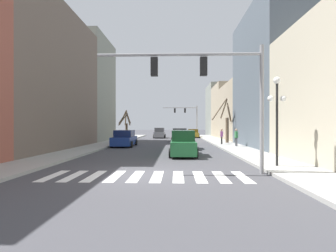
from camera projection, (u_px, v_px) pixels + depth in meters
ground_plane at (148, 175)px, 11.56m from camera, size 240.00×240.00×0.00m
sidewalk_right at (303, 174)px, 11.34m from camera, size 2.76×90.00×0.15m
building_row_left at (43, 82)px, 24.28m from camera, size 6.00×34.52×13.98m
building_row_right at (252, 102)px, 34.26m from camera, size 6.00×57.15×13.43m
crosswalk_stripes at (147, 176)px, 11.16m from camera, size 8.55×2.60×0.01m
traffic_signal_near at (211, 79)px, 11.85m from camera, size 7.56×0.28×5.80m
traffic_signal_far at (187, 114)px, 49.76m from camera, size 6.55×0.28×5.98m
street_lamp_right_corner at (277, 103)px, 13.14m from camera, size 0.95×0.36×4.47m
car_parked_left_mid at (160, 133)px, 45.60m from camera, size 1.99×4.25×1.78m
car_parked_left_near at (125, 139)px, 27.23m from camera, size 2.18×4.87×1.69m
car_driving_toward_lane at (180, 136)px, 34.41m from camera, size 2.16×4.55×1.82m
car_at_intersection at (183, 144)px, 18.90m from camera, size 1.96×4.80×1.82m
car_parked_right_mid at (183, 141)px, 24.58m from camera, size 2.15×4.45×1.62m
car_parked_right_far at (193, 134)px, 47.08m from camera, size 2.10×4.25×1.54m
pedestrian_waiting_at_curb at (236, 136)px, 25.75m from camera, size 0.27×0.74×1.71m
pedestrian_near_right_corner at (222, 135)px, 28.49m from camera, size 0.34×0.69×1.65m
street_tree_right_near at (227, 123)px, 31.09m from camera, size 2.88×3.02×5.28m
street_tree_left_mid at (126, 125)px, 42.25m from camera, size 1.86×3.26×4.53m
street_tree_right_far at (126, 126)px, 39.51m from camera, size 2.10×1.35×4.25m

